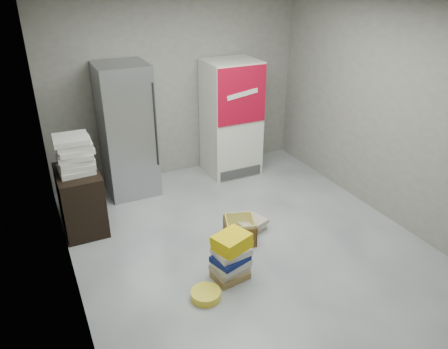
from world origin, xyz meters
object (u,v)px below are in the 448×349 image
wood_shelf (81,200)px  coke_cooler (231,118)px  phonebook_stack_main (231,257)px  steel_fridge (127,131)px  cardboard_box (240,231)px

wood_shelf → coke_cooler: bearing=16.3°
phonebook_stack_main → wood_shelf: bearing=110.9°
steel_fridge → wood_shelf: bearing=-138.7°
steel_fridge → cardboard_box: size_ratio=4.05×
cardboard_box → steel_fridge: bearing=133.1°
coke_cooler → phonebook_stack_main: bearing=-116.3°
wood_shelf → phonebook_stack_main: size_ratio=1.49×
wood_shelf → cardboard_box: (1.68, -1.14, -0.28)m
steel_fridge → phonebook_stack_main: (0.44, -2.45, -0.68)m
coke_cooler → wood_shelf: bearing=-163.7°
steel_fridge → wood_shelf: steel_fridge is taller
coke_cooler → wood_shelf: coke_cooler is taller
coke_cooler → wood_shelf: size_ratio=2.25×
steel_fridge → coke_cooler: bearing=-0.2°
steel_fridge → phonebook_stack_main: bearing=-79.9°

